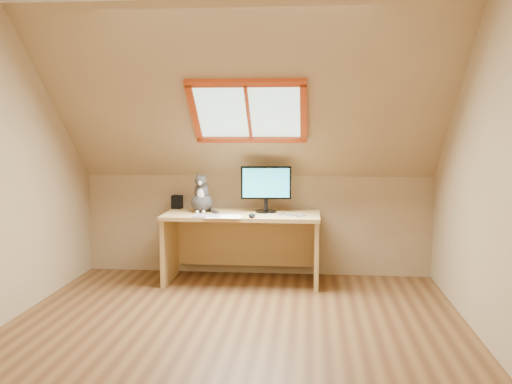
# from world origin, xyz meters

# --- Properties ---
(ground) EXTENTS (3.50, 3.50, 0.00)m
(ground) POSITION_xyz_m (0.00, 0.00, 0.00)
(ground) COLOR brown
(ground) RESTS_ON ground
(room_shell) EXTENTS (3.52, 3.52, 2.41)m
(room_shell) POSITION_xyz_m (0.00, -0.09, 1.43)
(room_shell) COLOR tan
(room_shell) RESTS_ON ground
(desk) EXTENTS (1.48, 0.65, 0.67)m
(desk) POSITION_xyz_m (-0.10, 1.44, 0.46)
(desk) COLOR tan
(desk) RESTS_ON ground
(monitor) EXTENTS (0.48, 0.20, 0.44)m
(monitor) POSITION_xyz_m (0.12, 1.46, 0.93)
(monitor) COLOR black
(monitor) RESTS_ON desk
(cat) EXTENTS (0.22, 0.26, 0.39)m
(cat) POSITION_xyz_m (-0.50, 1.42, 0.81)
(cat) COLOR #3D3936
(cat) RESTS_ON desk
(desk_speaker) EXTENTS (0.11, 0.11, 0.13)m
(desk_speaker) POSITION_xyz_m (-0.79, 1.63, 0.74)
(desk_speaker) COLOR black
(desk_speaker) RESTS_ON desk
(graphics_tablet) EXTENTS (0.26, 0.19, 0.01)m
(graphics_tablet) POSITION_xyz_m (-0.40, 1.16, 0.68)
(graphics_tablet) COLOR #B2B2B7
(graphics_tablet) RESTS_ON desk
(mouse) EXTENTS (0.07, 0.11, 0.03)m
(mouse) POSITION_xyz_m (0.02, 1.12, 0.69)
(mouse) COLOR black
(mouse) RESTS_ON desk
(papers) EXTENTS (0.35, 0.30, 0.01)m
(papers) POSITION_xyz_m (-0.18, 1.12, 0.68)
(papers) COLOR white
(papers) RESTS_ON desk
(cables) EXTENTS (0.51, 0.26, 0.01)m
(cables) POSITION_xyz_m (0.28, 1.26, 0.68)
(cables) COLOR silver
(cables) RESTS_ON desk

